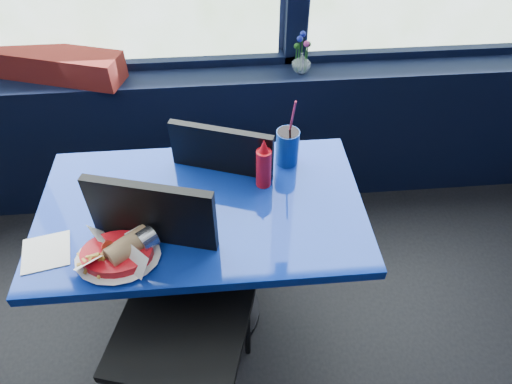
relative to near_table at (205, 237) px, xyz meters
name	(u,v)px	position (x,y,z in m)	size (l,w,h in m)	color
window_sill	(152,139)	(-0.30, 0.87, -0.17)	(5.00, 0.26, 0.80)	black
near_table	(205,237)	(0.00, 0.00, 0.00)	(1.20, 0.70, 0.75)	black
chair_near_front	(173,296)	(-0.12, -0.27, 0.01)	(0.56, 0.56, 1.00)	black
chair_near_back	(215,186)	(0.05, 0.31, -0.02)	(0.55, 0.55, 0.95)	black
planter_box	(54,64)	(-0.70, 0.89, 0.30)	(0.68, 0.17, 0.14)	maroon
flower_vase	(302,60)	(0.50, 0.83, 0.29)	(0.12, 0.12, 0.20)	silver
food_basket	(119,253)	(-0.27, -0.22, 0.21)	(0.29, 0.29, 0.09)	red
ketchup_bottle	(264,165)	(0.24, 0.10, 0.28)	(0.06, 0.06, 0.22)	red
soda_cup	(287,146)	(0.35, 0.22, 0.26)	(0.09, 0.09, 0.31)	navy
napkin	(46,252)	(-0.52, -0.17, 0.18)	(0.15, 0.15, 0.00)	white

